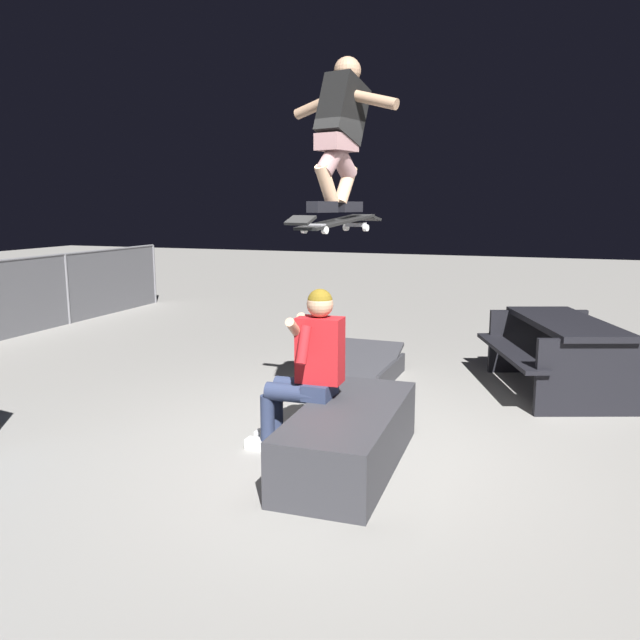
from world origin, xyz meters
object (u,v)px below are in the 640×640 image
(skateboard, at_px, (336,222))
(picnic_table_back, at_px, (564,344))
(skater_airborne, at_px, (341,127))
(kicker_ramp, at_px, (358,373))
(person_sitting_on_ledge, at_px, (307,363))
(ledge_box_main, at_px, (349,437))

(skateboard, distance_m, picnic_table_back, 3.08)
(skater_airborne, bearing_deg, kicker_ramp, 12.00)
(person_sitting_on_ledge, height_order, picnic_table_back, person_sitting_on_ledge)
(kicker_ramp, bearing_deg, person_sitting_on_ledge, -174.28)
(ledge_box_main, relative_size, picnic_table_back, 0.80)
(person_sitting_on_ledge, bearing_deg, skateboard, -50.26)
(kicker_ramp, bearing_deg, skater_airborne, -168.00)
(skateboard, distance_m, kicker_ramp, 2.62)
(person_sitting_on_ledge, relative_size, picnic_table_back, 0.62)
(skateboard, bearing_deg, person_sitting_on_ledge, 129.74)
(kicker_ramp, bearing_deg, picnic_table_back, -82.73)
(skateboard, relative_size, picnic_table_back, 0.50)
(skateboard, xyz_separation_m, picnic_table_back, (2.23, -1.71, -1.27))
(skateboard, xyz_separation_m, kicker_ramp, (1.96, 0.39, -1.69))
(skateboard, xyz_separation_m, skater_airborne, (0.05, -0.01, 0.69))
(skateboard, distance_m, skater_airborne, 0.69)
(skater_airborne, height_order, picnic_table_back, skater_airborne)
(person_sitting_on_ledge, bearing_deg, picnic_table_back, -38.55)
(kicker_ramp, bearing_deg, skateboard, -168.74)
(person_sitting_on_ledge, relative_size, skateboard, 1.23)
(skater_airborne, height_order, kicker_ramp, skater_airborne)
(kicker_ramp, bearing_deg, ledge_box_main, -165.16)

